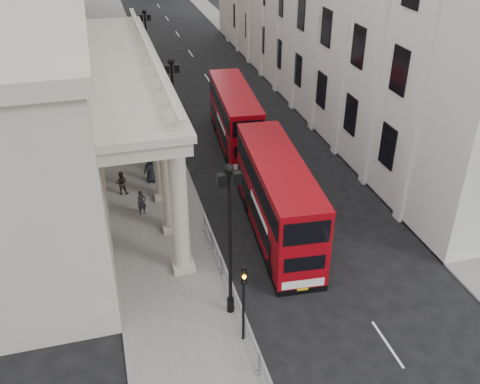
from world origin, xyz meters
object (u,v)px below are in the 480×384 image
Objects in this scene: lamp_post_south at (230,232)px; bus_far at (235,116)px; bus_near at (278,197)px; pedestrian_a at (142,203)px; lamp_post_north at (147,48)px; pedestrian_b at (121,183)px; lamp_post_mid at (174,107)px; traffic_light at (243,290)px; pedestrian_c at (150,170)px.

lamp_post_south is 0.76× the size of bus_far.
bus_near is 7.02× the size of pedestrian_a.
lamp_post_south and lamp_post_north have the same top height.
pedestrian_a is 0.98× the size of pedestrian_b.
lamp_post_mid and lamp_post_north have the same top height.
traffic_light is 2.24× the size of pedestrian_c.
bus_near is 13.15m from bus_far.
lamp_post_south is at bearing -72.65° from pedestrian_c.
bus_near is 8.93m from pedestrian_a.
traffic_light is 21.82m from bus_far.
lamp_post_mid is 1.93× the size of traffic_light.
bus_far is at bearing 31.05° from lamp_post_mid.
pedestrian_b is (-9.60, -6.01, -1.45)m from bus_far.
pedestrian_c is at bearing 133.15° from bus_near.
lamp_post_north reaches higher than bus_far.
lamp_post_south is 2.71m from traffic_light.
lamp_post_north is at bearing 91.58° from pedestrian_c.
pedestrian_c is at bearing -143.39° from lamp_post_mid.
bus_far is (5.27, 19.17, -2.49)m from lamp_post_south.
lamp_post_north reaches higher than pedestrian_b.
traffic_light is at bearing -89.69° from pedestrian_a.
pedestrian_a is (-7.71, 4.18, -1.65)m from bus_near.
pedestrian_a is (-3.27, -21.77, -3.96)m from lamp_post_north.
pedestrian_b is at bearing -143.43° from bus_far.
pedestrian_c is (-7.46, -4.80, -1.34)m from bus_far.
bus_near is at bearing 152.20° from pedestrian_b.
lamp_post_north is at bearing 90.00° from lamp_post_mid.
pedestrian_a is at bearing 105.38° from traffic_light.
bus_far is at bearing 74.64° from lamp_post_south.
bus_far is 12.45m from pedestrian_a.
bus_near is 10.76m from pedestrian_c.
traffic_light is at bearing 117.53° from pedestrian_b.
bus_far is 8.97m from pedestrian_c.
lamp_post_north reaches higher than traffic_light.
lamp_post_south reaches higher than pedestrian_b.
traffic_light is at bearing -87.16° from lamp_post_south.
lamp_post_mid is 4.98× the size of pedestrian_a.
traffic_light is 0.39× the size of bus_far.
traffic_light is at bearing -73.36° from pedestrian_c.
lamp_post_mid is 1.00× the size of lamp_post_north.
traffic_light is 9.17m from bus_near.
pedestrian_c is (1.07, 4.14, 0.13)m from pedestrian_a.
pedestrian_b is (-1.07, 2.94, 0.01)m from pedestrian_a.
bus_far is 6.42× the size of pedestrian_b.
bus_near reaches higher than traffic_light.
lamp_post_south is 14.41m from pedestrian_b.
lamp_post_south is at bearing -90.00° from lamp_post_north.
lamp_post_south is 4.33× the size of pedestrian_c.
pedestrian_b is (-4.33, -2.84, -3.94)m from lamp_post_mid.
bus_far is (5.27, -12.83, -2.49)m from lamp_post_north.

